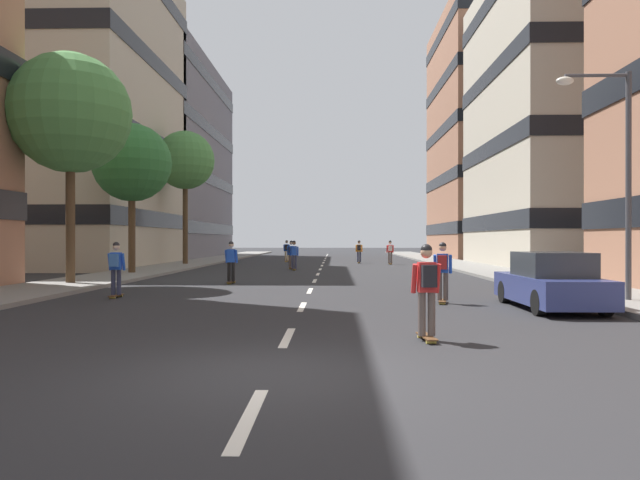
# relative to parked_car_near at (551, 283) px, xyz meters

# --- Properties ---
(ground_plane) EXTENTS (175.37, 175.37, 0.00)m
(ground_plane) POSITION_rel_parked_car_near_xyz_m (-6.67, 21.54, -0.70)
(ground_plane) COLOR #28282B
(sidewalk_left) EXTENTS (3.52, 80.38, 0.14)m
(sidewalk_left) POSITION_rel_parked_car_near_xyz_m (-16.29, 25.20, -0.63)
(sidewalk_left) COLOR gray
(sidewalk_left) RESTS_ON ground_plane
(sidewalk_right) EXTENTS (3.52, 80.38, 0.14)m
(sidewalk_right) POSITION_rel_parked_car_near_xyz_m (2.96, 25.20, -0.63)
(sidewalk_right) COLOR gray
(sidewalk_right) RESTS_ON ground_plane
(lane_markings) EXTENTS (0.16, 67.20, 0.01)m
(lane_markings) POSITION_rel_parked_car_near_xyz_m (-6.67, 22.81, -0.70)
(lane_markings) COLOR silver
(lane_markings) RESTS_ON ground_plane
(building_left_mid) EXTENTS (16.28, 16.60, 21.42)m
(building_left_mid) POSITION_rel_parked_car_near_xyz_m (-26.13, 24.12, 10.10)
(building_left_mid) COLOR #B2A893
(building_left_mid) RESTS_ON ground_plane
(building_left_far) EXTENTS (16.28, 22.76, 19.43)m
(building_left_far) POSITION_rel_parked_car_near_xyz_m (-26.13, 42.86, 9.10)
(building_left_far) COLOR slate
(building_left_far) RESTS_ON ground_plane
(building_right_mid) EXTENTS (16.28, 16.51, 19.92)m
(building_right_mid) POSITION_rel_parked_car_near_xyz_m (12.79, 24.12, 9.35)
(building_right_mid) COLOR #BCB29E
(building_right_mid) RESTS_ON ground_plane
(building_right_far) EXTENTS (16.28, 17.16, 23.94)m
(building_right_far) POSITION_rel_parked_car_near_xyz_m (12.79, 42.86, 11.36)
(building_right_far) COLOR #9E6B51
(building_right_far) RESTS_ON ground_plane
(parked_car_near) EXTENTS (1.82, 4.40, 1.52)m
(parked_car_near) POSITION_rel_parked_car_near_xyz_m (0.00, 0.00, 0.00)
(parked_car_near) COLOR navy
(parked_car_near) RESTS_ON ground_plane
(street_tree_near) EXTENTS (4.75, 4.75, 9.12)m
(street_tree_near) POSITION_rel_parked_car_near_xyz_m (-16.29, 7.27, 6.16)
(street_tree_near) COLOR #4C3823
(street_tree_near) RESTS_ON sidewalk_left
(street_tree_mid) EXTENTS (4.10, 4.10, 9.33)m
(street_tree_mid) POSITION_rel_parked_car_near_xyz_m (-16.29, 25.19, 6.67)
(street_tree_mid) COLOR #4C3823
(street_tree_mid) RESTS_ON sidewalk_left
(street_tree_far) EXTENTS (4.05, 4.05, 7.72)m
(street_tree_far) POSITION_rel_parked_car_near_xyz_m (-16.29, 14.33, 5.11)
(street_tree_far) COLOR #4C3823
(street_tree_far) RESTS_ON sidewalk_left
(streetlamp_right) EXTENTS (2.13, 0.30, 6.50)m
(streetlamp_right) POSITION_rel_parked_car_near_xyz_m (2.24, 1.13, 3.44)
(streetlamp_right) COLOR #3F3F44
(streetlamp_right) RESTS_ON sidewalk_right
(skater_0) EXTENTS (0.55, 0.92, 1.78)m
(skater_0) POSITION_rel_parked_car_near_xyz_m (-4.08, -5.01, 0.32)
(skater_0) COLOR brown
(skater_0) RESTS_ON ground_plane
(skater_1) EXTENTS (0.53, 0.90, 1.78)m
(skater_1) POSITION_rel_parked_car_near_xyz_m (-12.72, 2.65, 0.32)
(skater_1) COLOR brown
(skater_1) RESTS_ON ground_plane
(skater_2) EXTENTS (0.57, 0.92, 1.78)m
(skater_2) POSITION_rel_parked_car_near_xyz_m (-2.64, 1.27, 0.32)
(skater_2) COLOR brown
(skater_2) RESTS_ON ground_plane
(skater_3) EXTENTS (0.55, 0.91, 1.78)m
(skater_3) POSITION_rel_parked_car_near_xyz_m (-10.11, 8.63, 0.29)
(skater_3) COLOR brown
(skater_3) RESTS_ON ground_plane
(skater_4) EXTENTS (0.53, 0.90, 1.78)m
(skater_4) POSITION_rel_parked_car_near_xyz_m (-1.70, 27.40, 0.32)
(skater_4) COLOR brown
(skater_4) RESTS_ON ground_plane
(skater_5) EXTENTS (0.54, 0.91, 1.78)m
(skater_5) POSITION_rel_parked_car_near_xyz_m (-8.21, 19.29, 0.29)
(skater_5) COLOR brown
(skater_5) RESTS_ON ground_plane
(skater_6) EXTENTS (0.54, 0.91, 1.78)m
(skater_6) POSITION_rel_parked_car_near_xyz_m (-9.70, 31.92, 0.32)
(skater_6) COLOR brown
(skater_6) RESTS_ON ground_plane
(skater_7) EXTENTS (0.55, 0.91, 1.78)m
(skater_7) POSITION_rel_parked_car_near_xyz_m (-8.48, 20.65, 0.32)
(skater_7) COLOR brown
(skater_7) RESTS_ON ground_plane
(skater_8) EXTENTS (0.54, 0.91, 1.78)m
(skater_8) POSITION_rel_parked_car_near_xyz_m (-3.90, 29.49, 0.32)
(skater_8) COLOR brown
(skater_8) RESTS_ON ground_plane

